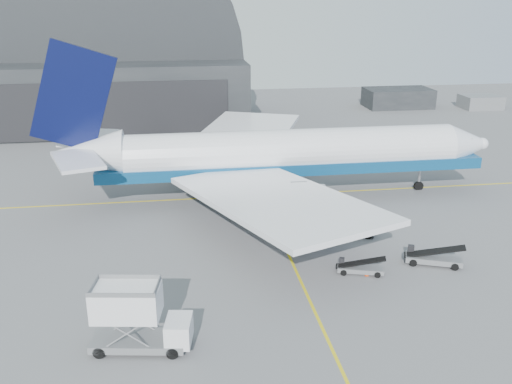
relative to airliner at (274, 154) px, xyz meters
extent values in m
plane|color=#565659|center=(-1.38, -19.29, -5.37)|extent=(200.00, 200.00, 0.00)
cube|color=gold|center=(-1.38, 0.71, -5.36)|extent=(80.00, 0.25, 0.02)
cube|color=gold|center=(-1.38, -21.29, -5.36)|extent=(0.25, 40.00, 0.02)
cube|color=black|center=(-23.38, 45.71, 0.63)|extent=(50.00, 28.00, 12.00)
cube|color=black|center=(-23.38, 31.61, -0.37)|extent=(42.00, 0.40, 9.50)
cube|color=black|center=(36.62, 52.71, -5.37)|extent=(14.00, 8.00, 4.00)
cube|color=slate|center=(53.62, 48.71, -5.37)|extent=(8.00, 6.00, 2.80)
cylinder|color=white|center=(2.24, 0.00, 0.31)|extent=(39.38, 5.25, 5.25)
cone|color=white|center=(24.34, 0.00, 0.31)|extent=(4.81, 5.25, 5.25)
sphere|color=white|center=(26.52, 0.00, 0.31)|extent=(1.53, 1.53, 1.53)
cone|color=white|center=(-21.28, 0.00, 0.97)|extent=(7.66, 5.25, 5.25)
cube|color=black|center=(23.02, 0.00, 0.97)|extent=(2.84, 2.41, 0.77)
cube|color=navy|center=(2.24, 0.00, -1.38)|extent=(45.94, 5.31, 1.31)
cube|color=white|center=(-2.14, -13.13, -0.78)|extent=(20.17, 26.82, 1.60)
cube|color=white|center=(-2.14, 13.13, -0.78)|extent=(20.17, 26.82, 1.60)
cube|color=white|center=(-21.83, -4.92, 1.63)|extent=(6.70, 9.15, 0.38)
cube|color=white|center=(-21.83, 4.92, 1.63)|extent=(6.70, 9.15, 0.38)
cube|color=black|center=(-22.37, 0.00, 7.42)|extent=(10.14, 0.55, 12.60)
cylinder|color=gray|center=(1.14, -8.75, -2.53)|extent=(5.69, 2.95, 2.95)
cylinder|color=gray|center=(1.14, 8.75, -2.53)|extent=(5.69, 2.95, 2.95)
cylinder|color=#A5A5AA|center=(18.65, 0.00, -3.84)|extent=(0.31, 0.31, 3.06)
cylinder|color=black|center=(18.65, 0.00, -4.88)|extent=(1.20, 0.38, 1.20)
cylinder|color=black|center=(0.05, -3.50, -4.77)|extent=(1.42, 0.49, 1.42)
cylinder|color=black|center=(0.05, 3.50, -4.77)|extent=(1.42, 0.49, 1.42)
cube|color=slate|center=(-14.75, -29.50, -4.78)|extent=(6.86, 3.61, 0.54)
cube|color=silver|center=(-11.95, -29.94, -3.91)|extent=(2.11, 2.75, 1.74)
cube|color=black|center=(-11.15, -30.07, -3.63)|extent=(0.41, 2.06, 0.98)
cube|color=silver|center=(-15.39, -29.40, -1.67)|extent=(4.94, 3.41, 2.18)
cylinder|color=black|center=(-12.46, -31.02, -4.94)|extent=(0.91, 0.46, 0.87)
cylinder|color=black|center=(-12.10, -28.76, -4.94)|extent=(0.91, 0.46, 0.87)
cylinder|color=black|center=(-17.40, -30.24, -4.94)|extent=(0.91, 0.46, 0.87)
cylinder|color=black|center=(-17.04, -27.98, -4.94)|extent=(0.91, 0.46, 0.87)
cube|color=black|center=(6.53, -12.25, -4.85)|extent=(4.32, 3.48, 0.85)
cube|color=silver|center=(7.05, -12.49, -4.09)|extent=(1.92, 2.11, 0.85)
cylinder|color=black|center=(7.34, -13.67, -4.99)|extent=(0.91, 0.66, 0.85)
cylinder|color=black|center=(8.13, -11.94, -4.99)|extent=(0.91, 0.66, 0.85)
cylinder|color=black|center=(4.93, -12.56, -4.99)|extent=(0.91, 0.66, 0.85)
cylinder|color=black|center=(5.72, -10.83, -4.99)|extent=(0.91, 0.66, 0.85)
cube|color=slate|center=(4.19, -20.83, -4.96)|extent=(4.27, 2.47, 0.41)
cube|color=black|center=(4.19, -20.83, -4.32)|extent=(4.39, 2.11, 1.17)
cube|color=black|center=(2.75, -19.87, -4.50)|extent=(0.55, 0.48, 0.55)
cylinder|color=black|center=(5.42, -21.86, -5.10)|extent=(0.59, 0.38, 0.55)
cylinder|color=black|center=(5.79, -20.63, -5.10)|extent=(0.59, 0.38, 0.55)
cylinder|color=black|center=(2.60, -21.03, -5.10)|extent=(0.59, 0.38, 0.55)
cylinder|color=black|center=(2.97, -19.79, -5.10)|extent=(0.59, 0.38, 0.55)
cube|color=slate|center=(11.39, -20.12, -4.86)|extent=(5.27, 3.41, 0.51)
cube|color=black|center=(11.39, -20.12, -4.07)|extent=(5.36, 3.00, 1.45)
cube|color=black|center=(9.71, -18.79, -4.30)|extent=(0.69, 0.63, 0.68)
cylinder|color=black|center=(12.78, -21.52, -5.03)|extent=(0.74, 0.51, 0.68)
cylinder|color=black|center=(13.36, -20.04, -5.03)|extent=(0.74, 0.51, 0.68)
cylinder|color=black|center=(9.41, -20.20, -5.03)|extent=(0.74, 0.51, 0.68)
cylinder|color=black|center=(9.99, -18.72, -5.03)|extent=(0.74, 0.51, 0.68)
cube|color=#EC4107|center=(4.61, -21.35, -5.36)|extent=(0.33, 0.33, 0.03)
cone|color=#EC4107|center=(4.61, -21.35, -5.14)|extent=(0.33, 0.33, 0.47)
camera|label=1|loc=(-11.59, -64.48, 18.32)|focal=40.00mm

